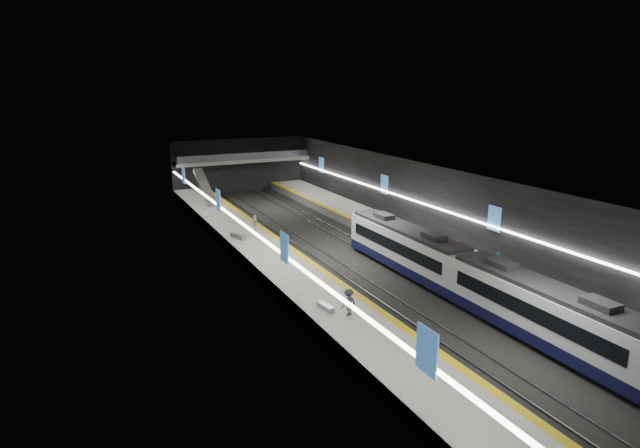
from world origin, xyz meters
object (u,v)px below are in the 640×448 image
bench_right_near (608,303)px  bench_right_far (433,236)px  train (464,274)px  passenger_right_a (457,249)px  bench_left_near (325,307)px  passenger_left_a (255,224)px  passenger_left_b (348,303)px  escalator (205,187)px  passenger_right_b (498,264)px  bench_left_far (238,237)px

bench_right_near → bench_right_far: (-0.55, 18.96, 0.00)m
train → passenger_right_a: train is taller
bench_right_near → train: bearing=131.4°
bench_left_near → passenger_left_a: size_ratio=0.86×
train → bench_right_near: size_ratio=17.95×
bench_right_far → passenger_left_b: bearing=-158.6°
passenger_right_a → passenger_left_b: (-14.28, -6.36, 0.08)m
escalator → passenger_right_a: bearing=-66.8°
bench_left_near → bench_right_near: (18.08, -7.85, 0.01)m
bench_right_near → passenger_left_b: (-17.09, 6.38, 0.72)m
passenger_right_a → passenger_left_a: (-13.24, 15.74, 0.08)m
train → passenger_right_a: 7.20m
escalator → passenger_left_b: 39.50m
bench_right_near → passenger_left_b: passenger_left_b is taller
passenger_right_a → passenger_left_b: passenger_left_b is taller
passenger_right_b → train: bearing=163.5°
escalator → bench_right_far: (16.45, -26.90, -1.69)m
bench_right_far → passenger_left_b: (-16.55, -12.58, 0.72)m
escalator → bench_right_far: bearing=-58.6°
train → bench_right_far: bearing=61.9°
bench_left_far → passenger_right_b: 24.71m
bench_right_far → escalator: bearing=105.6°
escalator → bench_left_far: size_ratio=4.24×
bench_left_near → bench_right_far: bench_right_far is taller
train → passenger_left_a: 23.42m
passenger_right_a → bench_left_far: bearing=23.3°
bench_left_far → passenger_right_a: 21.09m
escalator → passenger_left_a: bearing=-86.9°
bench_left_near → passenger_left_b: size_ratio=0.87×
bench_right_far → passenger_left_a: size_ratio=0.92×
train → passenger_left_a: bearing=112.8°
bench_left_far → passenger_right_a: (15.52, -14.26, 0.62)m
passenger_left_a → bench_right_far: bearing=81.2°
train → bench_right_near: 9.87m
passenger_right_b → passenger_left_a: bearing=92.7°
bench_left_near → bench_right_far: (17.53, 11.10, 0.01)m
train → bench_right_near: bearing=-44.5°
train → bench_right_far: size_ratio=17.54×
bench_right_near → passenger_left_b: 18.26m
escalator → bench_left_far: bearing=-94.0°
train → passenger_right_b: 4.61m
bench_left_far → bench_right_near: size_ratio=1.13×
bench_right_near → escalator: bearing=106.3°
train → passenger_left_b: 10.11m
bench_right_far → passenger_right_b: passenger_right_b is taller
bench_left_far → passenger_right_b: bearing=-72.1°
bench_right_far → bench_left_far: bearing=139.8°
train → bench_right_far: 13.73m
bench_left_near → bench_left_far: bearing=83.3°
bench_left_near → passenger_right_b: size_ratio=0.83×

